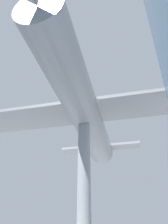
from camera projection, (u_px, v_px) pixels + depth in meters
support_pylon_central at (84, 199)px, 9.74m from camera, size 0.63×0.63×7.36m
suspended_airplane at (83, 111)px, 12.02m from camera, size 18.66×14.28×3.15m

